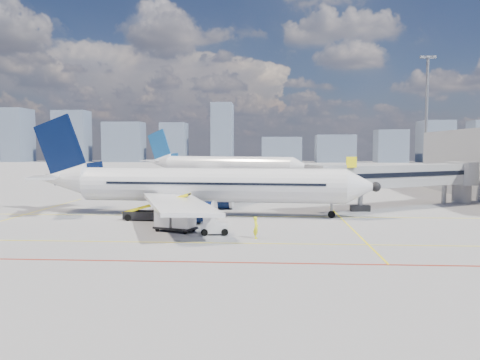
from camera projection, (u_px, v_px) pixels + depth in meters
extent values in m
plane|color=gray|center=(196.00, 229.00, 41.90)|extent=(420.00, 420.00, 0.00)
cube|color=#FFEC0D|center=(207.00, 216.00, 49.86)|extent=(60.00, 0.18, 0.01)
cube|color=#FFEC0D|center=(184.00, 242.00, 35.92)|extent=(80.00, 0.15, 0.01)
cube|color=#FFEC0D|center=(350.00, 227.00, 43.04)|extent=(0.15, 28.00, 0.01)
cube|color=#FFEC0D|center=(26.00, 214.00, 51.08)|extent=(0.15, 30.00, 0.01)
cube|color=maroon|center=(167.00, 261.00, 29.95)|extent=(90.00, 0.25, 0.01)
cube|color=gray|center=(399.00, 176.00, 56.35)|extent=(20.84, 13.93, 2.60)
cube|color=black|center=(399.00, 174.00, 56.34)|extent=(20.52, 13.82, 0.55)
cube|color=gray|center=(325.00, 178.00, 51.31)|extent=(4.49, 4.56, 3.00)
cube|color=black|center=(360.00, 208.00, 53.59)|extent=(2.20, 1.00, 0.70)
cylinder|color=slate|center=(360.00, 196.00, 53.49)|extent=(0.56, 0.56, 2.70)
cylinder|color=slate|center=(444.00, 189.00, 59.91)|extent=(0.60, 0.60, 3.90)
cylinder|color=gray|center=(462.00, 173.00, 61.59)|extent=(4.00, 4.00, 3.00)
cylinder|color=gray|center=(462.00, 188.00, 61.72)|extent=(2.40, 2.40, 3.90)
cube|color=#FFEC0D|center=(351.00, 162.00, 50.81)|extent=(1.26, 0.82, 1.20)
cube|color=black|center=(474.00, 164.00, 65.30)|extent=(0.25, 40.00, 4.50)
cylinder|color=slate|center=(426.00, 121.00, 93.48)|extent=(0.56, 0.56, 25.00)
cube|color=slate|center=(428.00, 57.00, 92.60)|extent=(3.20, 0.40, 0.50)
cube|color=#ABAFB2|center=(422.00, 57.00, 92.42)|extent=(0.60, 0.15, 0.35)
cube|color=#ABAFB2|center=(428.00, 57.00, 92.35)|extent=(0.60, 0.15, 0.35)
cube|color=#ABAFB2|center=(435.00, 57.00, 92.28)|extent=(0.60, 0.15, 0.35)
cube|color=slate|center=(18.00, 135.00, 237.47)|extent=(10.38, 15.86, 26.91)
cube|color=slate|center=(72.00, 136.00, 235.81)|extent=(16.62, 11.14, 25.70)
cube|color=slate|center=(124.00, 142.00, 234.39)|extent=(19.28, 11.97, 19.84)
cube|color=slate|center=(174.00, 142.00, 232.87)|extent=(12.51, 11.70, 19.48)
cube|color=slate|center=(223.00, 133.00, 231.06)|extent=(10.03, 15.92, 28.91)
cube|color=slate|center=(281.00, 150.00, 229.87)|extent=(19.31, 11.80, 12.36)
cube|color=slate|center=(335.00, 149.00, 228.25)|extent=(18.76, 12.10, 13.41)
cube|color=slate|center=(391.00, 146.00, 226.55)|extent=(14.45, 12.06, 15.74)
cube|color=slate|center=(435.00, 142.00, 225.12)|extent=(14.21, 15.28, 20.08)
cylinder|color=silver|center=(212.00, 185.00, 49.87)|extent=(28.25, 5.78, 3.65)
cone|color=silver|center=(363.00, 187.00, 47.72)|extent=(3.64, 3.89, 3.65)
sphere|color=black|center=(376.00, 187.00, 47.54)|extent=(1.10, 1.10, 1.03)
cone|color=silver|center=(62.00, 179.00, 52.16)|extent=(6.25, 4.09, 3.65)
cube|color=black|center=(351.00, 182.00, 47.85)|extent=(1.51, 1.51, 0.42)
cube|color=silver|center=(214.00, 187.00, 58.45)|extent=(11.62, 15.89, 0.54)
cube|color=silver|center=(178.00, 203.00, 41.81)|extent=(9.77, 16.17, 0.54)
cylinder|color=#071233|center=(217.00, 200.00, 55.44)|extent=(3.52, 2.40, 2.15)
cylinder|color=#071233|center=(196.00, 212.00, 44.72)|extent=(3.52, 2.40, 2.15)
cylinder|color=#ABAFB2|center=(232.00, 200.00, 55.20)|extent=(0.50, 2.23, 2.21)
cylinder|color=#ABAFB2|center=(214.00, 212.00, 44.48)|extent=(0.50, 2.23, 2.21)
cube|color=#071233|center=(61.00, 150.00, 51.93)|extent=(6.41, 0.79, 7.97)
cube|color=#071233|center=(81.00, 170.00, 51.78)|extent=(5.28, 0.68, 2.01)
cube|color=silver|center=(72.00, 174.00, 55.14)|extent=(4.84, 5.94, 0.21)
cube|color=silver|center=(44.00, 177.00, 49.23)|extent=(4.26, 5.84, 0.21)
cylinder|color=slate|center=(332.00, 209.00, 48.31)|extent=(0.30, 0.30, 1.80)
cylinder|color=black|center=(332.00, 214.00, 48.34)|extent=(0.78, 0.34, 0.76)
cylinder|color=slate|center=(208.00, 205.00, 52.57)|extent=(0.34, 0.34, 1.60)
cylinder|color=black|center=(208.00, 208.00, 52.59)|extent=(1.05, 0.72, 1.00)
cylinder|color=slate|center=(198.00, 211.00, 47.77)|extent=(0.34, 0.34, 1.60)
cylinder|color=black|center=(198.00, 214.00, 47.79)|extent=(1.05, 0.72, 1.00)
cube|color=black|center=(219.00, 181.00, 51.57)|extent=(22.94, 1.86, 0.24)
cube|color=black|center=(213.00, 184.00, 48.00)|extent=(22.94, 1.86, 0.24)
cylinder|color=silver|center=(228.00, 165.00, 104.54)|extent=(29.83, 15.75, 4.00)
cone|color=silver|center=(301.00, 167.00, 96.84)|extent=(4.96, 5.12, 4.00)
sphere|color=black|center=(308.00, 167.00, 96.20)|extent=(1.48, 1.48, 1.13)
cone|color=silver|center=(160.00, 162.00, 112.84)|extent=(7.60, 6.25, 4.00)
cube|color=black|center=(295.00, 164.00, 97.40)|extent=(2.02, 2.02, 0.46)
cube|color=silver|center=(240.00, 168.00, 113.53)|extent=(16.02, 15.41, 0.59)
cube|color=silver|center=(201.00, 172.00, 97.08)|extent=(5.59, 16.98, 0.59)
cylinder|color=#071233|center=(238.00, 174.00, 110.23)|extent=(4.32, 3.62, 2.36)
cylinder|color=#071233|center=(213.00, 177.00, 99.63)|extent=(4.32, 3.62, 2.36)
cylinder|color=#ABAFB2|center=(246.00, 175.00, 109.36)|extent=(1.28, 2.36, 2.42)
cylinder|color=#ABAFB2|center=(221.00, 178.00, 98.76)|extent=(1.28, 2.36, 2.42)
cube|color=navy|center=(160.00, 147.00, 112.59)|extent=(6.59, 3.06, 8.74)
cube|color=navy|center=(168.00, 157.00, 111.66)|extent=(5.44, 2.55, 2.20)
cube|color=silver|center=(167.00, 160.00, 115.92)|extent=(6.24, 6.23, 0.23)
cube|color=silver|center=(150.00, 160.00, 110.07)|extent=(3.19, 5.80, 0.23)
cylinder|color=black|center=(230.00, 177.00, 107.57)|extent=(1.17, 0.99, 1.00)
cylinder|color=black|center=(218.00, 178.00, 102.82)|extent=(1.17, 0.99, 1.00)
cylinder|color=black|center=(286.00, 180.00, 98.56)|extent=(0.81, 0.56, 0.76)
cube|color=silver|center=(214.00, 228.00, 39.23)|extent=(2.46, 1.55, 0.84)
cube|color=silver|center=(209.00, 220.00, 39.16)|extent=(1.20, 1.34, 0.63)
cube|color=black|center=(209.00, 218.00, 39.14)|extent=(1.09, 1.27, 0.37)
cylinder|color=black|center=(204.00, 232.00, 38.61)|extent=(0.61, 0.31, 0.59)
cylinder|color=black|center=(204.00, 230.00, 39.76)|extent=(0.61, 0.31, 0.59)
cylinder|color=black|center=(225.00, 232.00, 38.73)|extent=(0.61, 0.31, 0.59)
cylinder|color=black|center=(224.00, 230.00, 39.88)|extent=(0.61, 0.31, 0.59)
cube|color=black|center=(175.00, 228.00, 40.62)|extent=(3.96, 2.80, 0.18)
cube|color=silver|center=(166.00, 217.00, 40.93)|extent=(2.00, 1.97, 1.56)
cube|color=silver|center=(184.00, 218.00, 40.19)|extent=(2.00, 1.97, 1.56)
cylinder|color=black|center=(157.00, 230.00, 40.57)|extent=(0.35, 0.25, 0.32)
cylinder|color=black|center=(166.00, 227.00, 41.86)|extent=(0.35, 0.25, 0.32)
cylinder|color=black|center=(185.00, 232.00, 39.41)|extent=(0.35, 0.25, 0.32)
cylinder|color=black|center=(193.00, 230.00, 40.69)|extent=(0.35, 0.25, 0.32)
cube|color=black|center=(148.00, 215.00, 46.98)|extent=(4.87, 2.07, 0.79)
cube|color=black|center=(157.00, 203.00, 46.77)|extent=(6.86, 1.67, 2.09)
cube|color=#FFEC0D|center=(159.00, 203.00, 47.39)|extent=(6.80, 0.63, 2.17)
cube|color=#FFEC0D|center=(155.00, 204.00, 46.16)|extent=(6.80, 0.63, 2.17)
cylinder|color=black|center=(128.00, 218.00, 46.46)|extent=(0.70, 0.32, 0.68)
cylinder|color=black|center=(134.00, 215.00, 48.03)|extent=(0.70, 0.32, 0.68)
cylinder|color=black|center=(163.00, 218.00, 45.96)|extent=(0.70, 0.32, 0.68)
cylinder|color=black|center=(168.00, 216.00, 47.53)|extent=(0.70, 0.32, 0.68)
imported|color=#FAFF1A|center=(256.00, 228.00, 37.45)|extent=(0.45, 0.66, 1.77)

